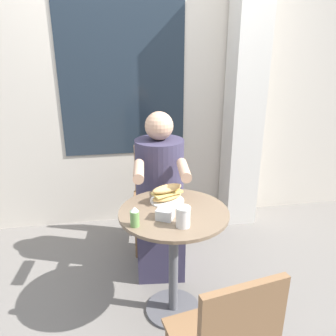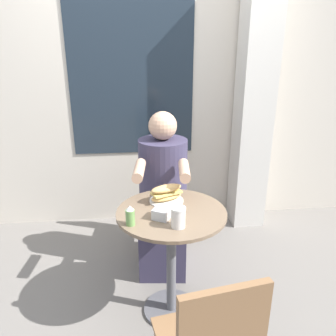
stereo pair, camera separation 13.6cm
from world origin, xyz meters
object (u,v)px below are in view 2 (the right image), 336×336
(diner_chair, at_px, (161,187))
(condiment_bottle, at_px, (130,216))
(cafe_table, at_px, (171,241))
(sandwich_on_plate, at_px, (166,194))
(drink_cup, at_px, (178,217))
(seated_diner, at_px, (163,203))

(diner_chair, height_order, condiment_bottle, diner_chair)
(cafe_table, xyz_separation_m, diner_chair, (0.01, 0.87, -0.01))
(diner_chair, relative_size, sandwich_on_plate, 3.93)
(cafe_table, relative_size, drink_cup, 6.42)
(sandwich_on_plate, bearing_deg, drink_cup, -84.58)
(cafe_table, height_order, sandwich_on_plate, sandwich_on_plate)
(cafe_table, distance_m, sandwich_on_plate, 0.29)
(drink_cup, xyz_separation_m, condiment_bottle, (-0.25, 0.05, -0.00))
(sandwich_on_plate, xyz_separation_m, drink_cup, (0.03, -0.32, 0.01))
(diner_chair, distance_m, seated_diner, 0.35)
(drink_cup, bearing_deg, sandwich_on_plate, 95.42)
(diner_chair, relative_size, drink_cup, 7.57)
(seated_diner, height_order, sandwich_on_plate, seated_diner)
(seated_diner, relative_size, drink_cup, 10.69)
(diner_chair, height_order, sandwich_on_plate, diner_chair)
(cafe_table, xyz_separation_m, drink_cup, (0.01, -0.18, 0.26))
(sandwich_on_plate, height_order, drink_cup, drink_cup)
(cafe_table, height_order, seated_diner, seated_diner)
(diner_chair, bearing_deg, sandwich_on_plate, 94.23)
(cafe_table, relative_size, condiment_bottle, 6.44)
(condiment_bottle, bearing_deg, diner_chair, 76.14)
(cafe_table, bearing_deg, condiment_bottle, -150.46)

